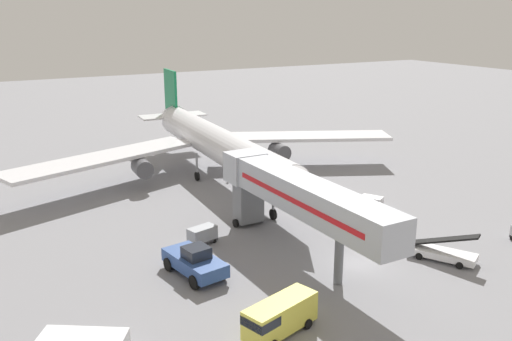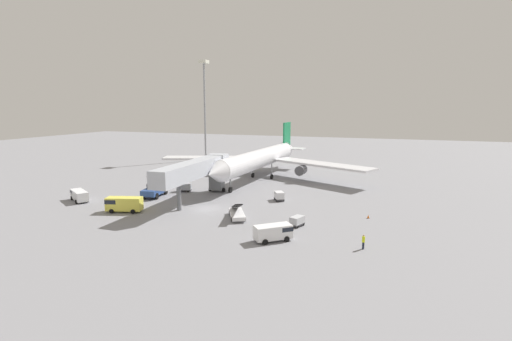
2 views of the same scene
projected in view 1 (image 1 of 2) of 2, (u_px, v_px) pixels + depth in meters
ground_plane at (357, 263)px, 46.18m from camera, size 300.00×300.00×0.00m
airplane_at_gate at (215, 143)px, 68.10m from camera, size 50.62×46.48×11.95m
jet_bridge at (294, 194)px, 46.50m from camera, size 3.64×22.33×7.18m
pushback_tug at (195, 262)px, 43.76m from camera, size 3.67×6.36×2.50m
belt_loader_truck at (442, 252)px, 46.52m from camera, size 4.36×5.75×2.81m
service_van_mid_left at (279, 316)px, 35.64m from camera, size 5.72×3.37×2.30m
baggage_cart_near_right at (202, 235)px, 49.79m from camera, size 2.80×1.92×1.59m
baggage_cart_outer_left at (371, 203)px, 58.18m from camera, size 2.30×2.62×1.52m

